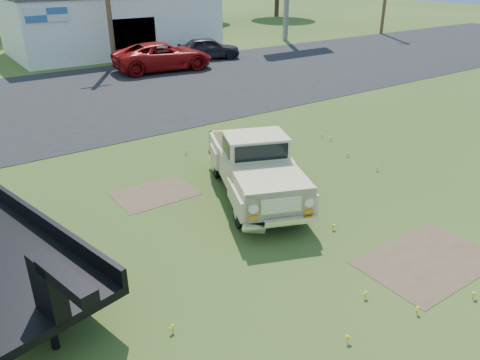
# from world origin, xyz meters

# --- Properties ---
(ground) EXTENTS (140.00, 140.00, 0.00)m
(ground) POSITION_xyz_m (0.00, 0.00, 0.00)
(ground) COLOR #314C18
(ground) RESTS_ON ground
(asphalt_lot) EXTENTS (90.00, 14.00, 0.02)m
(asphalt_lot) POSITION_xyz_m (0.00, 15.00, 0.00)
(asphalt_lot) COLOR black
(asphalt_lot) RESTS_ON ground
(dirt_patch_a) EXTENTS (3.00, 2.00, 0.01)m
(dirt_patch_a) POSITION_xyz_m (1.50, -3.00, 0.00)
(dirt_patch_a) COLOR brown
(dirt_patch_a) RESTS_ON ground
(dirt_patch_b) EXTENTS (2.20, 1.60, 0.01)m
(dirt_patch_b) POSITION_xyz_m (-2.00, 3.50, 0.00)
(dirt_patch_b) COLOR brown
(dirt_patch_b) RESTS_ON ground
(commercial_building) EXTENTS (14.20, 8.20, 4.15)m
(commercial_building) POSITION_xyz_m (6.00, 26.99, 2.10)
(commercial_building) COLOR beige
(commercial_building) RESTS_ON ground
(vintage_pickup_truck) EXTENTS (3.70, 5.43, 1.84)m
(vintage_pickup_truck) POSITION_xyz_m (0.27, 1.76, 0.92)
(vintage_pickup_truck) COLOR #CBC488
(vintage_pickup_truck) RESTS_ON ground
(red_pickup) EXTENTS (6.25, 3.37, 1.67)m
(red_pickup) POSITION_xyz_m (5.90, 18.75, 0.83)
(red_pickup) COLOR maroon
(red_pickup) RESTS_ON ground
(dark_sedan) EXTENTS (4.56, 2.96, 1.44)m
(dark_sedan) POSITION_xyz_m (10.11, 20.36, 0.72)
(dark_sedan) COLOR black
(dark_sedan) RESTS_ON ground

